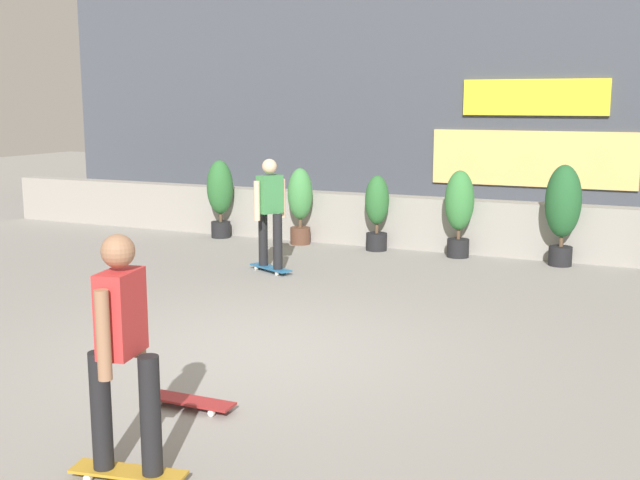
% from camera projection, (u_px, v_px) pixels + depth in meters
% --- Properties ---
extents(ground_plane, '(48.00, 48.00, 0.00)m').
position_uv_depth(ground_plane, '(261.00, 349.00, 8.04)').
color(ground_plane, gray).
extents(planter_wall, '(18.00, 0.40, 0.90)m').
position_uv_depth(planter_wall, '(427.00, 223.00, 13.34)').
color(planter_wall, gray).
rests_on(planter_wall, ground).
extents(building_backdrop, '(20.00, 2.08, 6.50)m').
position_uv_depth(building_backdrop, '(484.00, 67.00, 16.43)').
color(building_backdrop, '#424751').
rests_on(building_backdrop, ground).
extents(potted_plant_0, '(0.49, 0.49, 1.45)m').
position_uv_depth(potted_plant_0, '(220.00, 193.00, 14.43)').
color(potted_plant_0, black).
rests_on(potted_plant_0, ground).
extents(potted_plant_1, '(0.45, 0.45, 1.36)m').
position_uv_depth(potted_plant_1, '(300.00, 201.00, 13.77)').
color(potted_plant_1, brown).
rests_on(potted_plant_1, ground).
extents(potted_plant_2, '(0.41, 0.41, 1.29)m').
position_uv_depth(potted_plant_2, '(377.00, 209.00, 13.20)').
color(potted_plant_2, black).
rests_on(potted_plant_2, ground).
extents(potted_plant_3, '(0.48, 0.48, 1.43)m').
position_uv_depth(potted_plant_3, '(459.00, 208.00, 12.60)').
color(potted_plant_3, black).
rests_on(potted_plant_3, ground).
extents(potted_plant_4, '(0.55, 0.55, 1.57)m').
position_uv_depth(potted_plant_4, '(563.00, 207.00, 11.93)').
color(potted_plant_4, black).
rests_on(potted_plant_4, ground).
extents(skater_far_right, '(0.82, 0.55, 1.70)m').
position_uv_depth(skater_far_right, '(123.00, 348.00, 5.07)').
color(skater_far_right, '#BF8C26').
rests_on(skater_far_right, ground).
extents(skater_by_wall_right, '(0.81, 0.52, 1.70)m').
position_uv_depth(skater_by_wall_right, '(270.00, 210.00, 11.46)').
color(skater_by_wall_right, '#266699').
rests_on(skater_by_wall_right, ground).
extents(skateboard_near_camera, '(0.80, 0.22, 0.08)m').
position_uv_depth(skateboard_near_camera, '(189.00, 401.00, 6.47)').
color(skateboard_near_camera, maroon).
rests_on(skateboard_near_camera, ground).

